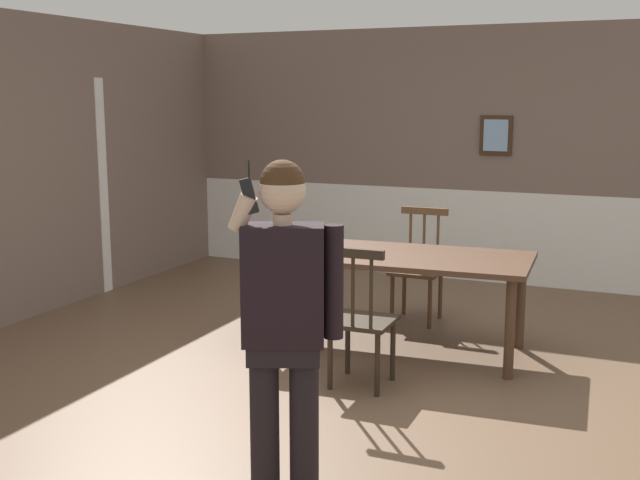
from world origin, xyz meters
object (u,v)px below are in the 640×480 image
object	(u,v)px
dining_table	(394,264)
person_figure	(285,313)
chair_near_window	(360,319)
chair_by_doorway	(418,268)

from	to	relation	value
dining_table	person_figure	size ratio (longest dim) A/B	1.27
chair_near_window	chair_by_doorway	xyz separation A→B (m)	(-0.11, 1.71, -0.00)
chair_near_window	chair_by_doorway	size ratio (longest dim) A/B	1.00
dining_table	person_figure	bearing A→B (deg)	-83.56
chair_near_window	chair_by_doorway	bearing A→B (deg)	92.77
dining_table	person_figure	world-z (taller)	person_figure
chair_near_window	chair_by_doorway	world-z (taller)	same
chair_by_doorway	person_figure	world-z (taller)	person_figure
dining_table	chair_near_window	world-z (taller)	chair_near_window
chair_by_doorway	person_figure	size ratio (longest dim) A/B	0.59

